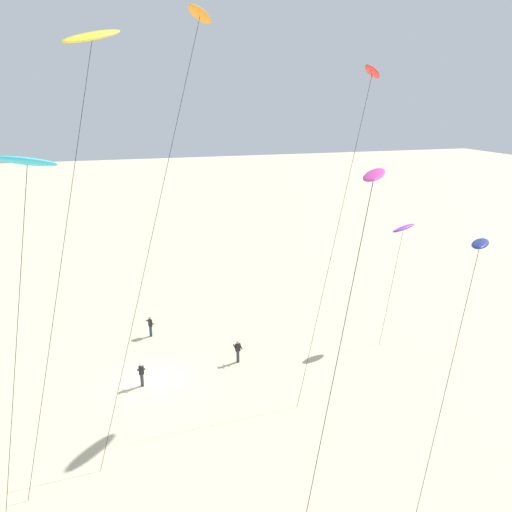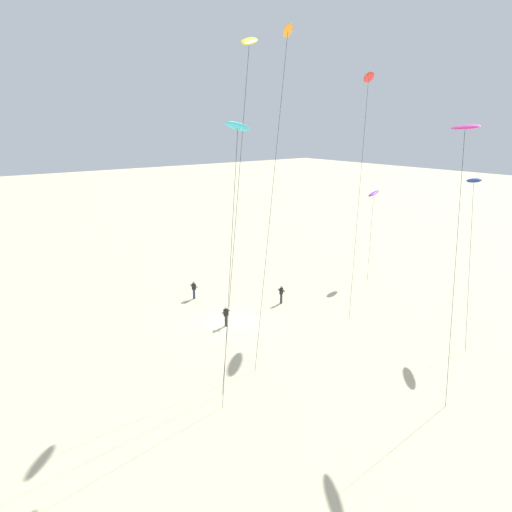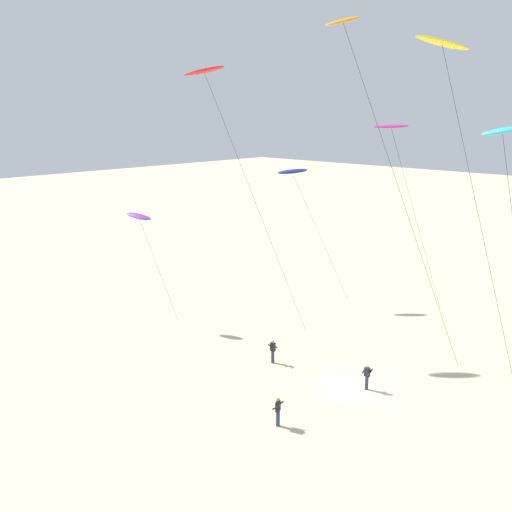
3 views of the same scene
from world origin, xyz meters
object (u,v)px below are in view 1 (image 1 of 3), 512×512
Objects in this scene: kite_orange at (198,23)px; kite_flyer_nearest at (142,374)px; kite_magenta at (373,179)px; kite_red at (372,75)px; kite_cyan at (27,166)px; kite_flyer_furthest at (150,326)px; kite_yellow at (91,41)px; kite_navy at (480,245)px; kite_purple at (403,229)px; kite_flyer_middle at (238,351)px.

kite_orange is 13.41× the size of kite_flyer_nearest.
kite_magenta is 0.79× the size of kite_red.
kite_cyan reaches higher than kite_magenta.
kite_flyer_nearest and kite_flyer_furthest have the same top height.
kite_navy is at bearing 69.16° from kite_yellow.
kite_navy is 14.25m from kite_purple.
kite_navy is 9.24m from kite_magenta.
kite_orange is at bearing 115.26° from kite_yellow.
kite_purple is 0.45× the size of kite_red.
kite_cyan is 0.80× the size of kite_red.
kite_orange reaches higher than kite_cyan.
kite_orange reaches higher than kite_flyer_nearest.
kite_magenta is 21.07m from kite_flyer_middle.
kite_red is (-1.70, 10.88, -2.20)m from kite_orange.
kite_red reaches higher than kite_flyer_nearest.
kite_navy reaches higher than kite_flyer_middle.
kite_flyer_middle is (-12.03, -8.61, -10.57)m from kite_navy.
kite_flyer_furthest is (-6.95, 1.15, 0.00)m from kite_flyer_nearest.
kite_yellow reaches higher than kite_magenta.
kite_navy is 21.61m from kite_flyer_nearest.
kite_flyer_furthest is at bearing -118.30° from kite_red.
kite_navy is 0.59× the size of kite_red.
kite_cyan is at bearing -51.43° from kite_flyer_middle.
kite_red is at bearing 151.79° from kite_magenta.
kite_flyer_nearest is at bearing -9.37° from kite_flyer_furthest.
kite_navy is 19.69m from kite_yellow.
kite_magenta is (6.75, 11.59, 0.00)m from kite_cyan.
kite_red is 11.99× the size of kite_flyer_middle.
kite_yellow is at bearing 133.78° from kite_cyan.
kite_navy is at bearing 79.71° from kite_cyan.
kite_cyan is at bearing -57.13° from kite_orange.
kite_magenta is at bearing 59.78° from kite_cyan.
kite_flyer_nearest is 6.87m from kite_flyer_middle.
kite_orange is 11.35m from kite_cyan.
kite_red is (2.75, -5.13, 10.74)m from kite_purple.
kite_red is at bearing 88.10° from kite_flyer_nearest.
kite_cyan is 26.76m from kite_purple.
kite_magenta reaches higher than kite_flyer_nearest.
kite_magenta is (3.24, -7.72, 3.91)m from kite_navy.
kite_yellow reaches higher than kite_flyer_middle.
kite_orange is 21.15m from kite_flyer_nearest.
kite_yellow is 12.64× the size of kite_flyer_nearest.
kite_purple is (-16.37, 12.44, -6.79)m from kite_magenta.
kite_magenta reaches higher than kite_flyer_middle.
kite_cyan reaches higher than kite_purple.
kite_red is (-13.63, 7.31, 3.95)m from kite_magenta.
kite_yellow is 16.58m from kite_red.
kite_purple is at bearing 160.22° from kite_navy.
kite_red is 20.24m from kite_flyer_middle.
kite_orange reaches higher than kite_flyer_furthest.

